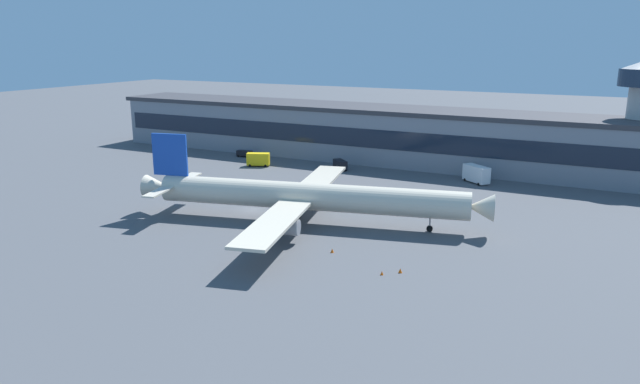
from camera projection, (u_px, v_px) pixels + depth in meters
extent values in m
plane|color=#4C4F54|center=(253.00, 210.00, 117.78)|extent=(600.00, 600.00, 0.00)
cube|color=gray|center=(367.00, 135.00, 166.76)|extent=(159.74, 18.96, 13.78)
cube|color=#38383D|center=(368.00, 108.00, 164.88)|extent=(162.94, 19.34, 1.20)
cube|color=#192333|center=(354.00, 137.00, 158.37)|extent=(156.55, 0.16, 4.96)
cylinder|color=beige|center=(310.00, 197.00, 108.29)|extent=(57.17, 18.28, 5.05)
cone|color=beige|center=(480.00, 207.00, 101.34)|extent=(5.54, 5.73, 4.80)
cone|color=beige|center=(159.00, 187.00, 115.29)|extent=(6.46, 5.72, 4.55)
cube|color=#1947B2|center=(170.00, 155.00, 113.01)|extent=(7.00, 2.13, 8.09)
cube|color=beige|center=(187.00, 178.00, 119.58)|extent=(4.45, 9.41, 0.30)
cube|color=beige|center=(160.00, 191.00, 109.12)|extent=(4.45, 9.41, 0.30)
cube|color=beige|center=(320.00, 180.00, 123.43)|extent=(11.85, 26.59, 0.50)
cube|color=beige|center=(274.00, 223.00, 94.31)|extent=(11.85, 26.59, 0.50)
cylinder|color=#99999E|center=(320.00, 193.00, 120.00)|extent=(4.70, 3.67, 2.78)
cylinder|color=#99999E|center=(287.00, 227.00, 98.18)|extent=(4.70, 3.67, 2.78)
cylinder|color=black|center=(430.00, 229.00, 104.40)|extent=(1.19, 0.74, 1.10)
cylinder|color=slate|center=(430.00, 220.00, 104.02)|extent=(0.24, 0.24, 2.53)
cylinder|color=black|center=(299.00, 215.00, 112.21)|extent=(1.19, 0.74, 1.10)
cylinder|color=slate|center=(299.00, 208.00, 111.83)|extent=(0.24, 0.24, 2.53)
cylinder|color=black|center=(292.00, 222.00, 107.93)|extent=(1.19, 0.74, 1.10)
cylinder|color=slate|center=(292.00, 214.00, 107.55)|extent=(0.24, 0.24, 2.53)
cylinder|color=#B7B7B2|center=(637.00, 135.00, 139.29)|extent=(5.90, 5.90, 22.51)
cube|color=black|center=(340.00, 164.00, 153.96)|extent=(5.27, 5.19, 2.20)
cube|color=black|center=(342.00, 164.00, 152.54)|extent=(2.71, 2.72, 0.55)
cylinder|color=black|center=(346.00, 170.00, 152.88)|extent=(0.71, 0.70, 0.70)
cylinder|color=black|center=(339.00, 170.00, 152.26)|extent=(0.71, 0.70, 0.70)
cylinder|color=black|center=(341.00, 167.00, 156.22)|extent=(0.71, 0.70, 0.70)
cylinder|color=black|center=(334.00, 167.00, 155.59)|extent=(0.71, 0.70, 0.70)
cube|color=black|center=(244.00, 153.00, 171.02)|extent=(4.58, 2.37, 1.50)
cube|color=black|center=(241.00, 152.00, 171.36)|extent=(1.72, 1.91, 0.38)
cylinder|color=black|center=(238.00, 156.00, 170.97)|extent=(0.73, 0.37, 0.70)
cylinder|color=black|center=(241.00, 155.00, 172.51)|extent=(0.73, 0.37, 0.70)
cylinder|color=black|center=(248.00, 157.00, 169.91)|extent=(0.73, 0.37, 0.70)
cylinder|color=black|center=(251.00, 156.00, 171.45)|extent=(0.73, 0.37, 0.70)
cube|color=yellow|center=(258.00, 159.00, 158.24)|extent=(6.46, 4.56, 3.20)
cube|color=black|center=(252.00, 157.00, 158.20)|extent=(2.80, 2.85, 0.80)
cylinder|color=black|center=(250.00, 166.00, 157.75)|extent=(0.76, 0.55, 0.70)
cylinder|color=black|center=(251.00, 164.00, 159.83)|extent=(0.76, 0.55, 0.70)
cylinder|color=black|center=(265.00, 166.00, 157.46)|extent=(0.76, 0.55, 0.70)
cylinder|color=black|center=(267.00, 164.00, 159.54)|extent=(0.76, 0.55, 0.70)
cube|color=white|center=(476.00, 174.00, 139.63)|extent=(7.27, 6.49, 3.80)
cube|color=black|center=(482.00, 172.00, 137.70)|extent=(3.46, 3.44, 0.95)
cylinder|color=black|center=(487.00, 183.00, 138.37)|extent=(0.74, 0.67, 0.70)
cylinder|color=black|center=(479.00, 184.00, 137.42)|extent=(0.74, 0.67, 0.70)
cylinder|color=black|center=(473.00, 179.00, 142.80)|extent=(0.74, 0.67, 0.70)
cylinder|color=black|center=(465.00, 180.00, 141.85)|extent=(0.74, 0.67, 0.70)
cone|color=#F2590C|center=(332.00, 250.00, 94.17)|extent=(0.54, 0.54, 0.68)
cone|color=#F2590C|center=(382.00, 273.00, 85.21)|extent=(0.47, 0.47, 0.59)
cone|color=#F2590C|center=(400.00, 271.00, 85.96)|extent=(0.57, 0.57, 0.71)
cone|color=#F2590C|center=(263.00, 244.00, 97.16)|extent=(0.49, 0.49, 0.61)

